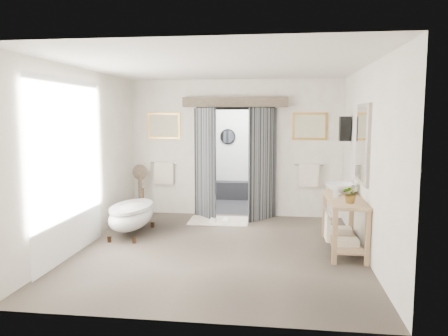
% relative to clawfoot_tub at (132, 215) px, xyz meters
% --- Properties ---
extents(ground_plane, '(5.00, 5.00, 0.00)m').
position_rel_clawfoot_tub_xyz_m(ground_plane, '(1.69, -0.70, -0.36)').
color(ground_plane, brown).
extents(room_shell, '(4.52, 5.02, 2.91)m').
position_rel_clawfoot_tub_xyz_m(room_shell, '(1.66, -0.82, 1.50)').
color(room_shell, silver).
rests_on(room_shell, ground_plane).
extents(shower_room, '(2.22, 2.01, 2.51)m').
position_rel_clawfoot_tub_xyz_m(shower_room, '(1.69, 3.29, 0.55)').
color(shower_room, black).
rests_on(shower_room, ground_plane).
extents(back_wall_dressing, '(3.82, 0.71, 2.52)m').
position_rel_clawfoot_tub_xyz_m(back_wall_dressing, '(1.69, 1.62, 1.21)').
color(back_wall_dressing, black).
rests_on(back_wall_dressing, ground_plane).
extents(clawfoot_tub, '(0.67, 1.50, 0.73)m').
position_rel_clawfoot_tub_xyz_m(clawfoot_tub, '(0.00, 0.00, 0.00)').
color(clawfoot_tub, '#392315').
rests_on(clawfoot_tub, ground_plane).
extents(vanity, '(0.57, 1.60, 0.85)m').
position_rel_clawfoot_tub_xyz_m(vanity, '(3.64, -0.45, 0.15)').
color(vanity, tan).
rests_on(vanity, ground_plane).
extents(pedestal_mirror, '(0.33, 0.21, 1.12)m').
position_rel_clawfoot_tub_xyz_m(pedestal_mirror, '(-0.29, 1.40, 0.12)').
color(pedestal_mirror, '#73614C').
rests_on(pedestal_mirror, ground_plane).
extents(rug, '(1.22, 0.83, 0.01)m').
position_rel_clawfoot_tub_xyz_m(rug, '(1.42, 1.19, -0.35)').
color(rug, beige).
rests_on(rug, ground_plane).
extents(slippers, '(0.36, 0.28, 0.05)m').
position_rel_clawfoot_tub_xyz_m(slippers, '(1.44, 1.11, -0.32)').
color(slippers, white).
rests_on(slippers, rug).
extents(basin, '(0.64, 0.64, 0.17)m').
position_rel_clawfoot_tub_xyz_m(basin, '(3.63, -0.12, 0.58)').
color(basin, white).
rests_on(basin, vanity).
extents(plant, '(0.28, 0.25, 0.29)m').
position_rel_clawfoot_tub_xyz_m(plant, '(3.69, -0.89, 0.64)').
color(plant, gray).
rests_on(plant, vanity).
extents(soap_bottle_a, '(0.09, 0.09, 0.17)m').
position_rel_clawfoot_tub_xyz_m(soap_bottle_a, '(3.53, -0.44, 0.58)').
color(soap_bottle_a, gray).
rests_on(soap_bottle_a, vanity).
extents(soap_bottle_b, '(0.17, 0.17, 0.18)m').
position_rel_clawfoot_tub_xyz_m(soap_bottle_b, '(3.59, 0.28, 0.58)').
color(soap_bottle_b, gray).
rests_on(soap_bottle_b, vanity).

